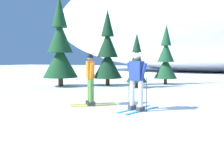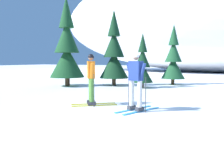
% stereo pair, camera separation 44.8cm
% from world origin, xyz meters
% --- Properties ---
extents(ground_plane, '(120.00, 120.00, 0.00)m').
position_xyz_m(ground_plane, '(0.00, 0.00, 0.00)').
color(ground_plane, white).
extents(skier_navy_jacket, '(1.01, 1.71, 1.85)m').
position_xyz_m(skier_navy_jacket, '(-0.29, 0.94, 0.98)').
color(skier_navy_jacket, '#2893CC').
rests_on(skier_navy_jacket, ground).
extents(skier_orange_jacket, '(1.54, 1.35, 1.84)m').
position_xyz_m(skier_orange_jacket, '(-2.07, 1.13, 0.98)').
color(skier_orange_jacket, gold).
rests_on(skier_orange_jacket, ground).
extents(pine_tree_far_left, '(2.13, 2.13, 5.51)m').
position_xyz_m(pine_tree_far_left, '(-6.75, 5.75, 2.30)').
color(pine_tree_far_left, '#47301E').
rests_on(pine_tree_far_left, ground).
extents(pine_tree_left, '(1.84, 1.84, 4.77)m').
position_xyz_m(pine_tree_left, '(-4.27, 7.33, 2.00)').
color(pine_tree_left, '#47301E').
rests_on(pine_tree_left, ground).
extents(pine_tree_center_left, '(1.23, 1.23, 3.18)m').
position_xyz_m(pine_tree_center_left, '(-2.24, 6.99, 1.33)').
color(pine_tree_center_left, '#47301E').
rests_on(pine_tree_center_left, ground).
extents(pine_tree_center_right, '(1.53, 1.53, 3.96)m').
position_xyz_m(pine_tree_center_right, '(-1.04, 9.60, 1.66)').
color(pine_tree_center_right, '#47301E').
rests_on(pine_tree_center_right, ground).
extents(snow_ridge_background, '(46.77, 19.98, 14.91)m').
position_xyz_m(snow_ridge_background, '(1.13, 27.99, 7.45)').
color(snow_ridge_background, white).
rests_on(snow_ridge_background, ground).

